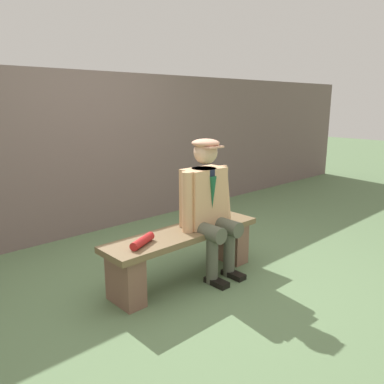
# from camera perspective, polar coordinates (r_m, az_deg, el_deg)

# --- Properties ---
(ground_plane) EXTENTS (30.00, 30.00, 0.00)m
(ground_plane) POSITION_cam_1_polar(r_m,az_deg,el_deg) (3.70, -1.17, -12.81)
(ground_plane) COLOR #5E7B51
(bench) EXTENTS (1.60, 0.41, 0.48)m
(bench) POSITION_cam_1_polar(r_m,az_deg,el_deg) (3.57, -1.19, -8.37)
(bench) COLOR brown
(bench) RESTS_ON ground
(seated_man) EXTENTS (0.60, 0.53, 1.30)m
(seated_man) POSITION_cam_1_polar(r_m,az_deg,el_deg) (3.57, 2.39, -1.58)
(seated_man) COLOR tan
(seated_man) RESTS_ON ground
(rolled_magazine) EXTENTS (0.29, 0.19, 0.07)m
(rolled_magazine) POSITION_cam_1_polar(r_m,az_deg,el_deg) (3.19, -7.41, -7.29)
(rolled_magazine) COLOR #B21E1E
(rolled_magazine) RESTS_ON bench
(stadium_wall) EXTENTS (12.00, 0.24, 1.99)m
(stadium_wall) POSITION_cam_1_polar(r_m,az_deg,el_deg) (4.96, -16.24, 5.48)
(stadium_wall) COLOR #705C59
(stadium_wall) RESTS_ON ground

